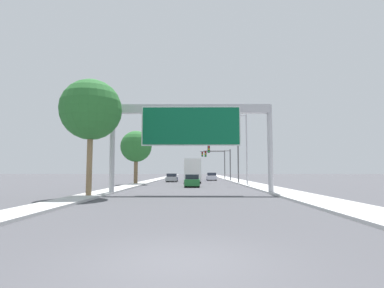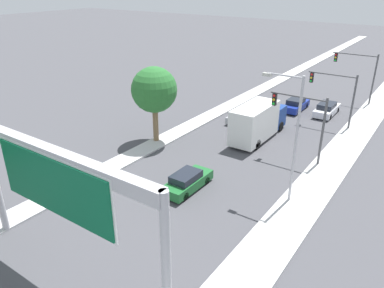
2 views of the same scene
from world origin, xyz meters
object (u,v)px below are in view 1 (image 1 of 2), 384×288
Objects in this scene: palm_tree_foreground at (91,110)px; palm_tree_background at (136,147)px; car_mid_left at (192,181)px; sign_gantry at (191,124)px; car_mid_center at (211,177)px; traffic_light_far_intersection at (217,159)px; car_far_left at (193,177)px; traffic_light_near_intersection at (227,156)px; car_far_right at (172,178)px; street_lamp_right at (244,143)px; traffic_light_mid_block at (221,159)px; truck_box_primary at (193,171)px.

palm_tree_foreground is 19.31m from palm_tree_background.
car_mid_left is 0.53× the size of palm_tree_foreground.
car_mid_center is (3.50, 33.35, -5.02)m from sign_gantry.
traffic_light_far_intersection is at bearing 74.23° from palm_tree_foreground.
traffic_light_near_intersection is (5.16, -12.75, 3.33)m from car_far_left.
sign_gantry is at bearing -82.33° from car_far_right.
street_lamp_right reaches higher than car_far_right.
sign_gantry is 33.27m from car_far_left.
traffic_light_mid_block is at bearing 25.71° from car_far_right.
sign_gantry is 26.72m from car_far_right.
palm_tree_background is 14.45m from street_lamp_right.
palm_tree_background is (-12.82, -3.92, 1.07)m from traffic_light_near_intersection.
truck_box_primary reaches higher than car_mid_center.
car_mid_left is 22.99m from car_mid_center.
traffic_light_mid_block reaches higher than car_far_left.
car_far_right is 10.99m from traffic_light_near_intersection.
traffic_light_mid_block is at bearing 80.41° from sign_gantry.
sign_gantry is 2.14× the size of traffic_light_far_intersection.
street_lamp_right is at bearing -71.53° from car_far_left.
traffic_light_mid_block is (-0.07, 10.00, -0.09)m from traffic_light_near_intersection.
palm_tree_foreground is (-12.26, -33.19, 2.28)m from traffic_light_mid_block.
car_far_right is 16.90m from traffic_light_far_intersection.
street_lamp_right reaches higher than sign_gantry.
traffic_light_near_intersection is (5.16, -2.26, 2.21)m from truck_box_primary.
street_lamp_right is (10.01, -12.60, 4.66)m from car_far_right.
car_far_left is 7.72m from car_far_right.
car_mid_center is 0.77× the size of traffic_light_far_intersection.
traffic_light_far_intersection is at bearing 90.37° from traffic_light_near_intersection.
traffic_light_mid_block is at bearing 69.73° from palm_tree_foreground.
car_far_right is 0.77× the size of traffic_light_near_intersection.
traffic_light_mid_block reaches higher than truck_box_primary.
traffic_light_mid_block is 0.92× the size of traffic_light_far_intersection.
truck_box_primary is at bearing 74.27° from palm_tree_foreground.
traffic_light_far_intersection is at bearing 82.85° from sign_gantry.
sign_gantry is 1.58× the size of palm_tree_foreground.
palm_tree_foreground reaches higher than traffic_light_near_intersection.
traffic_light_mid_block is 16.85m from street_lamp_right.
car_far_left is 22.25m from car_mid_left.
car_mid_center is at bearing 98.58° from street_lamp_right.
traffic_light_near_intersection is at bearing 17.01° from palm_tree_background.
car_mid_left is 16.42m from palm_tree_foreground.
street_lamp_right is at bearing -11.24° from palm_tree_background.
truck_box_primary is 0.92× the size of street_lamp_right.
traffic_light_mid_block is (5.09, 30.14, -1.77)m from sign_gantry.
sign_gantry is 30.62m from traffic_light_mid_block.
sign_gantry reaches higher than car_mid_center.
truck_box_primary is 1.33× the size of traffic_light_far_intersection.
sign_gantry is at bearing -115.91° from street_lamp_right.
car_mid_center is at bearing 73.67° from palm_tree_foreground.
car_far_right is 0.95× the size of car_mid_center.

